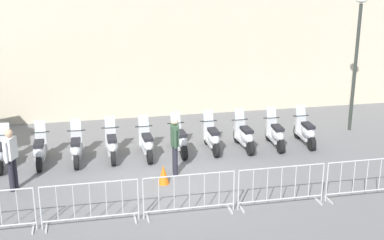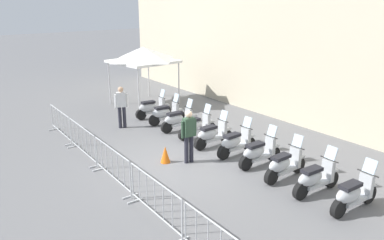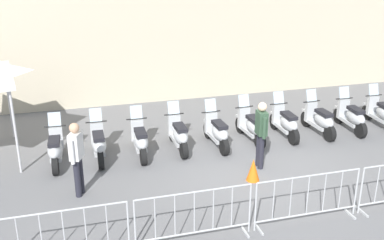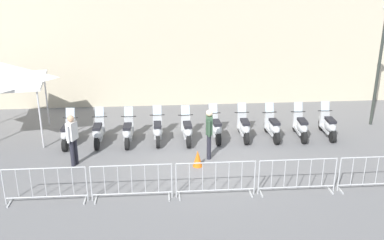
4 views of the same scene
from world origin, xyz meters
The scene contains 17 objects.
ground_plane centered at (0.00, 0.00, 0.00)m, with size 120.00×120.00×0.00m, color slate.
motorcycle_0 centered at (-4.56, 2.46, 0.45)m, with size 0.67×1.71×1.24m.
motorcycle_1 centered at (-3.48, 2.34, 0.45)m, with size 0.63×1.72×1.24m.
motorcycle_2 centered at (-2.42, 2.13, 0.45)m, with size 0.64×1.72×1.24m.
motorcycle_3 centered at (-1.34, 2.06, 0.45)m, with size 0.61×1.72×1.24m.
motorcycle_4 centered at (-0.29, 1.83, 0.45)m, with size 0.57×1.73×1.24m.
motorcycle_5 centered at (0.80, 1.81, 0.45)m, with size 0.56×1.73×1.24m.
motorcycle_6 centered at (1.86, 1.66, 0.45)m, with size 0.62×1.72×1.24m.
motorcycle_7 centered at (2.92, 1.44, 0.45)m, with size 0.57×1.73×1.24m.
motorcycle_8 centered at (3.98, 1.28, 0.45)m, with size 0.67×1.72×1.24m.
motorcycle_9 centered at (5.05, 1.15, 0.45)m, with size 0.66×1.72×1.24m.
barrier_segment_0 centered at (-4.98, -1.60, 0.53)m, with size 2.25×0.73×1.07m.
barrier_segment_1 centered at (-2.65, -1.93, 0.53)m, with size 2.25×0.73×1.07m.
barrier_segment_2 centered at (-0.31, -2.25, 0.53)m, with size 2.25×0.73×1.07m.
officer_near_row_end centered at (-4.30, 0.72, 0.98)m, with size 0.38×0.48×1.73m.
officer_mid_plaza centered at (0.15, 0.28, 0.98)m, with size 0.30×0.54×1.73m.
traffic_cone centered at (-0.37, -0.27, 0.28)m, with size 0.32×0.32×0.55m, color orange.
Camera 3 is at (-5.66, -8.68, 5.25)m, focal length 42.96 mm.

